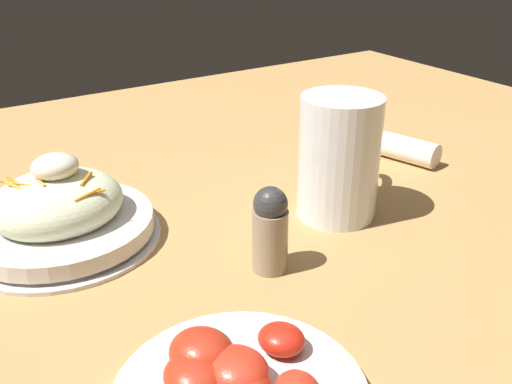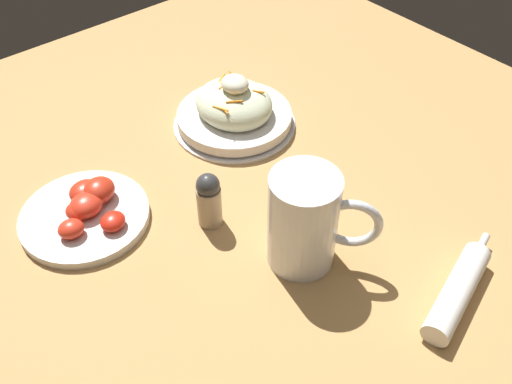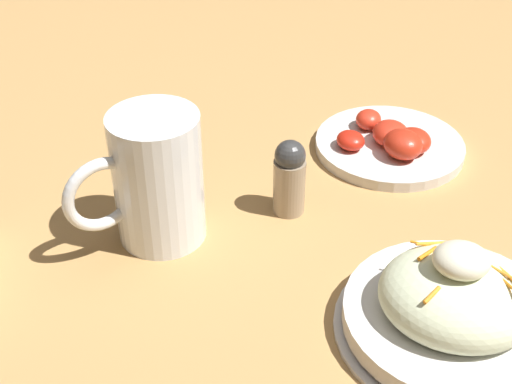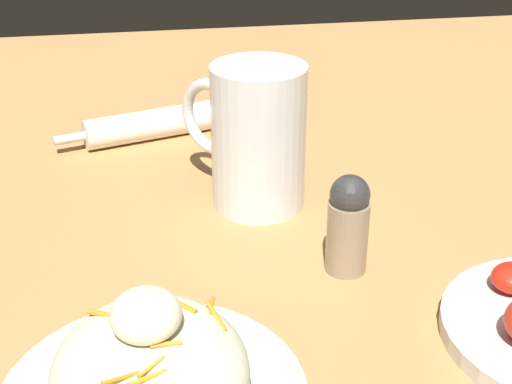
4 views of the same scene
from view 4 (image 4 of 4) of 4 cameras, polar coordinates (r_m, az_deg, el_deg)
ground_plane at (r=0.72m, az=5.77°, el=-2.18°), size 1.43×1.43×0.00m
beer_mug at (r=0.72m, az=0.04°, el=3.70°), size 0.13×0.12×0.14m
napkin_roll at (r=0.90m, az=-8.31°, el=5.14°), size 0.08×0.19×0.04m
salt_shaker at (r=0.63m, az=7.13°, el=-2.43°), size 0.04×0.04×0.09m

